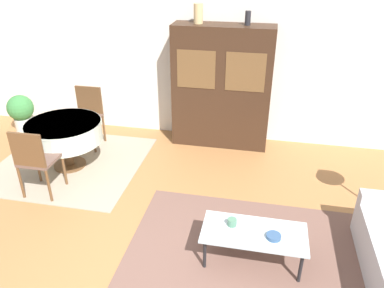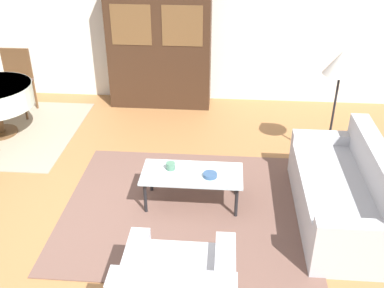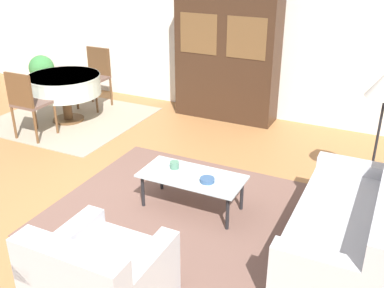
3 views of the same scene
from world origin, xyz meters
name	(u,v)px [view 1 (image 1 of 3)]	position (x,y,z in m)	size (l,w,h in m)	color
wall_back	(207,60)	(0.00, 3.63, 1.35)	(10.00, 0.06, 2.70)	silver
area_rug	(246,266)	(0.96, 0.56, 0.01)	(2.65, 2.28, 0.01)	brown
dining_rug	(71,163)	(-1.89, 2.15, 0.01)	(2.17, 2.09, 0.01)	gray
coffee_table	(254,235)	(1.01, 0.66, 0.36)	(1.08, 0.52, 0.38)	black
display_cabinet	(222,87)	(0.29, 3.34, 0.99)	(1.57, 0.48, 1.97)	#382316
dining_table	(64,132)	(-1.86, 2.08, 0.58)	(1.10, 1.10, 0.73)	brown
dining_chair_near	(35,158)	(-1.86, 1.31, 0.57)	(0.44, 0.44, 0.97)	brown
dining_chair_far	(87,113)	(-1.86, 2.84, 0.57)	(0.44, 0.44, 0.97)	brown
cup	(232,222)	(0.77, 0.72, 0.43)	(0.10, 0.10, 0.08)	#4C7A60
bowl	(274,236)	(1.20, 0.61, 0.41)	(0.15, 0.15, 0.04)	#33517A
vase_tall	(198,13)	(-0.10, 3.34, 2.12)	(0.14, 0.14, 0.29)	tan
vase_short	(248,18)	(0.64, 3.34, 2.07)	(0.09, 0.09, 0.20)	#232328
potted_plant	(21,111)	(-3.29, 3.08, 0.38)	(0.46, 0.46, 0.67)	beige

